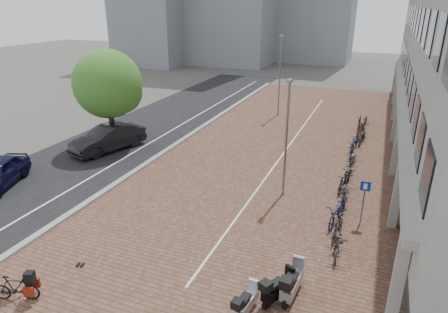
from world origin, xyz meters
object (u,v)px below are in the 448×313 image
scooter_front (246,301)px  parking_sign (364,196)px  car_dark (108,138)px  scooter_back (292,281)px  scooter_mid (279,287)px  hero_bike (16,288)px

scooter_front → parking_sign: 7.79m
car_dark → scooter_back: car_dark is taller
scooter_mid → scooter_back: bearing=71.5°
scooter_mid → parking_sign: bearing=96.3°
car_dark → parking_sign: parking_sign is taller
hero_bike → scooter_front: 7.62m
scooter_front → scooter_mid: 1.27m
hero_bike → scooter_back: scooter_back is taller
car_dark → parking_sign: 16.65m
car_dark → scooter_front: 17.01m
scooter_front → parking_sign: parking_sign is taller
hero_bike → scooter_mid: 8.69m
scooter_front → scooter_back: scooter_back is taller
parking_sign → scooter_front: bearing=-115.1°
hero_bike → parking_sign: parking_sign is taller
scooter_front → car_dark: bearing=149.3°
scooter_back → car_dark: bearing=152.3°
hero_bike → scooter_back: size_ratio=0.91×
scooter_front → scooter_mid: bearing=59.0°
scooter_back → parking_sign: bearing=77.4°
car_dark → hero_bike: bearing=-46.9°
scooter_back → scooter_front: bearing=-125.7°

